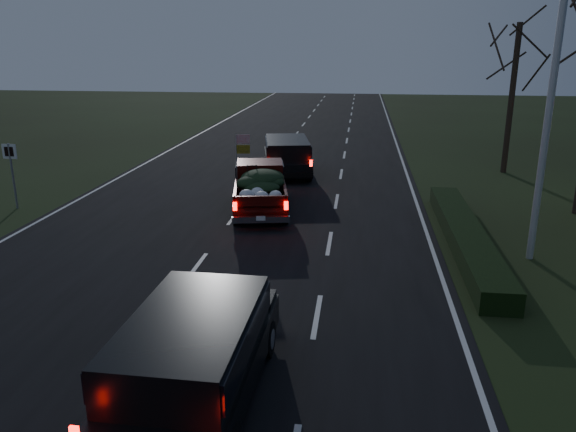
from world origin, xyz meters
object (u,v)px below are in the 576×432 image
(lead_suv, at_px, (287,153))
(rear_suv, at_px, (194,349))
(light_pole, at_px, (555,65))
(pickup_truck, at_px, (260,186))

(lead_suv, distance_m, rear_suv, 18.12)
(light_pole, xyz_separation_m, lead_suv, (-8.49, 10.08, -4.41))
(lead_suv, xyz_separation_m, rear_suv, (0.77, -18.11, -0.00))
(lead_suv, bearing_deg, light_pole, -60.61)
(light_pole, relative_size, rear_suv, 1.85)
(pickup_truck, relative_size, rear_suv, 1.04)
(light_pole, bearing_deg, rear_suv, -133.88)
(pickup_truck, distance_m, rear_suv, 11.99)
(light_pole, distance_m, pickup_truck, 10.57)
(pickup_truck, xyz_separation_m, lead_suv, (0.22, 6.16, 0.11))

